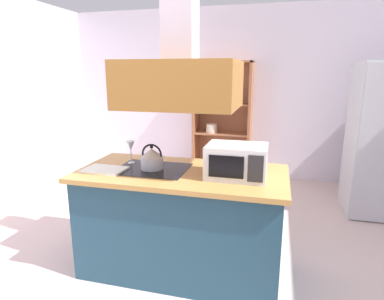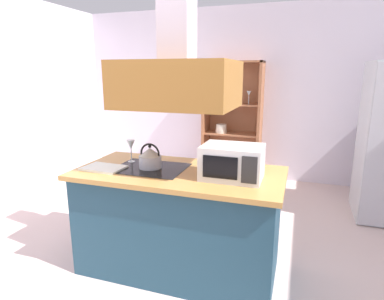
% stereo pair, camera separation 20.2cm
% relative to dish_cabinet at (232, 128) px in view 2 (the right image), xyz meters
% --- Properties ---
extents(ground_plane, '(7.80, 7.80, 0.00)m').
position_rel_dish_cabinet_xyz_m(ground_plane, '(0.34, -2.78, -0.83)').
color(ground_plane, beige).
extents(wall_back, '(6.00, 0.12, 2.70)m').
position_rel_dish_cabinet_xyz_m(wall_back, '(0.34, 0.22, 0.52)').
color(wall_back, silver).
rests_on(wall_back, ground).
extents(kitchen_island, '(1.73, 0.86, 0.90)m').
position_rel_dish_cabinet_xyz_m(kitchen_island, '(0.09, -2.65, -0.38)').
color(kitchen_island, navy).
rests_on(kitchen_island, ground).
extents(range_hood, '(0.90, 0.70, 1.27)m').
position_rel_dish_cabinet_xyz_m(range_hood, '(0.09, -2.65, 0.89)').
color(range_hood, '#A1682C').
extents(dish_cabinet, '(0.91, 0.40, 1.87)m').
position_rel_dish_cabinet_xyz_m(dish_cabinet, '(0.00, 0.00, 0.00)').
color(dish_cabinet, '#9D5E3B').
rests_on(dish_cabinet, ground).
extents(kettle, '(0.19, 0.19, 0.22)m').
position_rel_dish_cabinet_xyz_m(kettle, '(-0.16, -2.65, 0.16)').
color(kettle, '#B4B9C7').
rests_on(kettle, kitchen_island).
extents(cutting_board, '(0.35, 0.26, 0.02)m').
position_rel_dish_cabinet_xyz_m(cutting_board, '(-0.53, -2.80, 0.07)').
color(cutting_board, white).
rests_on(cutting_board, kitchen_island).
extents(microwave, '(0.46, 0.35, 0.26)m').
position_rel_dish_cabinet_xyz_m(microwave, '(0.55, -2.70, 0.20)').
color(microwave, silver).
rests_on(microwave, kitchen_island).
extents(wine_glass_on_counter, '(0.08, 0.08, 0.21)m').
position_rel_dish_cabinet_xyz_m(wine_glass_on_counter, '(-0.41, -2.53, 0.22)').
color(wine_glass_on_counter, silver).
rests_on(wine_glass_on_counter, kitchen_island).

